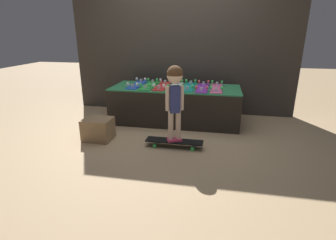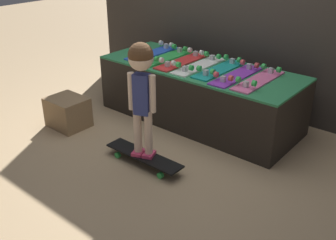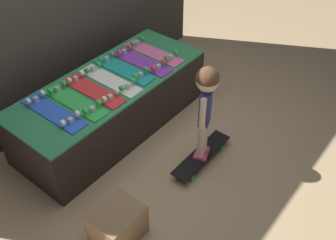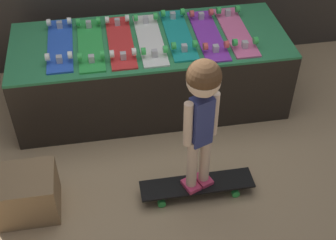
% 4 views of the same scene
% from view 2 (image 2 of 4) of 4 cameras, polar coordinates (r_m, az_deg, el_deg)
% --- Properties ---
extents(ground_plane, '(16.00, 16.00, 0.00)m').
position_cam_2_polar(ground_plane, '(3.82, -0.25, -2.53)').
color(ground_plane, tan).
extents(display_rack, '(2.07, 0.82, 0.59)m').
position_cam_2_polar(display_rack, '(4.07, 4.50, 3.83)').
color(display_rack, black).
rests_on(display_rack, ground_plane).
extents(skateboard_blue_on_rack, '(0.18, 0.71, 0.09)m').
position_cam_2_polar(skateboard_blue_on_rack, '(4.37, -2.27, 9.79)').
color(skateboard_blue_on_rack, blue).
rests_on(skateboard_blue_on_rack, display_rack).
extents(skateboard_green_on_rack, '(0.18, 0.71, 0.09)m').
position_cam_2_polar(skateboard_green_on_rack, '(4.21, -0.31, 9.18)').
color(skateboard_green_on_rack, green).
rests_on(skateboard_green_on_rack, display_rack).
extents(skateboard_red_on_rack, '(0.18, 0.71, 0.09)m').
position_cam_2_polar(skateboard_red_on_rack, '(4.08, 2.06, 8.60)').
color(skateboard_red_on_rack, red).
rests_on(skateboard_red_on_rack, display_rack).
extents(skateboard_white_on_rack, '(0.18, 0.71, 0.09)m').
position_cam_2_polar(skateboard_white_on_rack, '(3.95, 4.53, 7.96)').
color(skateboard_white_on_rack, white).
rests_on(skateboard_white_on_rack, display_rack).
extents(skateboard_teal_on_rack, '(0.18, 0.71, 0.09)m').
position_cam_2_polar(skateboard_teal_on_rack, '(3.86, 7.48, 7.39)').
color(skateboard_teal_on_rack, teal).
rests_on(skateboard_teal_on_rack, display_rack).
extents(skateboard_purple_on_rack, '(0.18, 0.71, 0.09)m').
position_cam_2_polar(skateboard_purple_on_rack, '(3.72, 9.94, 6.50)').
color(skateboard_purple_on_rack, purple).
rests_on(skateboard_purple_on_rack, display_rack).
extents(skateboard_pink_on_rack, '(0.18, 0.71, 0.09)m').
position_cam_2_polar(skateboard_pink_on_rack, '(3.64, 13.03, 5.76)').
color(skateboard_pink_on_rack, pink).
rests_on(skateboard_pink_on_rack, display_rack).
extents(skateboard_on_floor, '(0.75, 0.17, 0.09)m').
position_cam_2_polar(skateboard_on_floor, '(3.37, -3.53, -5.31)').
color(skateboard_on_floor, black).
rests_on(skateboard_on_floor, ground_plane).
extents(child, '(0.22, 0.20, 0.97)m').
position_cam_2_polar(child, '(3.07, -3.89, 5.91)').
color(child, '#E03D6B').
rests_on(child, skateboard_on_floor).
extents(storage_box, '(0.38, 0.32, 0.30)m').
position_cam_2_polar(storage_box, '(4.10, -14.32, 1.10)').
color(storage_box, '#8E704C').
rests_on(storage_box, ground_plane).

